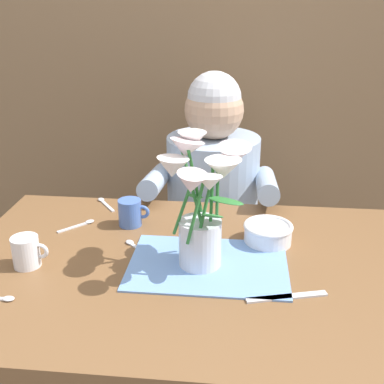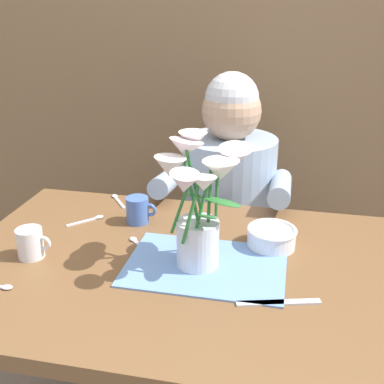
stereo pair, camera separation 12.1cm
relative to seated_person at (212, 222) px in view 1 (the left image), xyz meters
name	(u,v)px [view 1 (the left image)]	position (x,y,z in m)	size (l,w,h in m)	color
wood_panel_backdrop	(214,27)	(-0.03, 0.43, 0.69)	(4.00, 0.10, 2.50)	brown
dining_table	(186,296)	(-0.03, -0.62, 0.08)	(1.20, 0.80, 0.74)	brown
seated_person	(212,222)	(0.00, 0.00, 0.00)	(0.45, 0.47, 1.14)	#4C4C56
striped_placemat	(208,264)	(0.03, -0.61, 0.18)	(0.40, 0.28, 0.01)	#6B93D1
flower_vase	(202,199)	(0.01, -0.61, 0.36)	(0.24, 0.27, 0.33)	silver
ceramic_bowl	(268,233)	(0.18, -0.48, 0.21)	(0.14, 0.14, 0.06)	white
dinner_knife	(287,297)	(0.21, -0.74, 0.18)	(0.19, 0.02, 0.01)	silver
tea_cup	(130,213)	(-0.22, -0.41, 0.22)	(0.09, 0.07, 0.08)	#476BB7
coffee_cup	(27,252)	(-0.43, -0.66, 0.22)	(0.09, 0.07, 0.08)	silver
spoon_0	(104,202)	(-0.34, -0.26, 0.18)	(0.08, 0.10, 0.01)	silver
spoon_1	(82,224)	(-0.36, -0.42, 0.18)	(0.09, 0.10, 0.01)	silver
spoon_3	(135,246)	(-0.18, -0.54, 0.18)	(0.09, 0.10, 0.01)	silver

